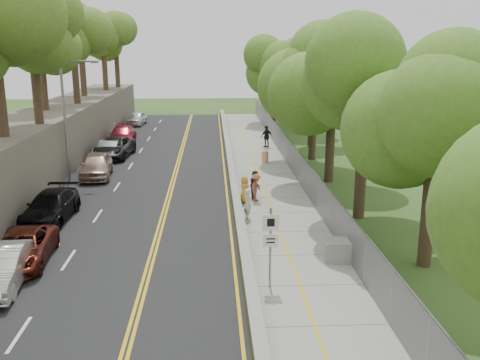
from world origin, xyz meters
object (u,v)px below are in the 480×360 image
at_px(signpost, 271,239).
at_px(construction_barrel, 265,157).
at_px(car_2, 22,248).
at_px(streetlight, 68,112).
at_px(concrete_block, 341,250).
at_px(painter_0, 244,189).
at_px(person_far, 267,137).
at_px(car_1, 1,268).

height_order(signpost, construction_barrel, signpost).
distance_m(construction_barrel, car_2, 22.55).
relative_size(streetlight, concrete_block, 6.02).
height_order(streetlight, concrete_block, streetlight).
xyz_separation_m(concrete_block, painter_0, (-3.55, 8.65, 0.36)).
bearing_deg(streetlight, car_2, -84.14).
bearing_deg(person_far, construction_barrel, 59.34).
distance_m(concrete_block, car_1, 13.42).
height_order(signpost, car_1, signpost).
distance_m(car_2, painter_0, 12.77).
distance_m(streetlight, car_1, 16.97).
bearing_deg(streetlight, signpost, -55.92).
bearing_deg(painter_0, car_2, 107.01).
height_order(streetlight, car_1, streetlight).
bearing_deg(signpost, construction_barrel, 84.90).
relative_size(signpost, car_2, 0.64).
height_order(construction_barrel, painter_0, painter_0).
distance_m(signpost, construction_barrel, 22.00).
xyz_separation_m(streetlight, person_far, (14.20, 10.89, -3.63)).
height_order(streetlight, signpost, streetlight).
xyz_separation_m(concrete_block, car_1, (-13.30, -1.80, 0.29)).
distance_m(construction_barrel, painter_0, 11.09).
bearing_deg(streetlight, concrete_block, -44.79).
bearing_deg(person_far, painter_0, 56.27).
height_order(car_1, car_2, car_1).
bearing_deg(signpost, car_1, 176.81).
distance_m(signpost, car_1, 10.13).
relative_size(construction_barrel, car_1, 0.19).
relative_size(concrete_block, painter_0, 0.83).
height_order(concrete_block, car_2, car_2).
xyz_separation_m(streetlight, construction_barrel, (13.46, 4.85, -4.16)).
distance_m(streetlight, signpost, 20.72).
bearing_deg(construction_barrel, car_2, -122.15).
xyz_separation_m(streetlight, concrete_block, (14.76, -14.66, -4.15)).
relative_size(painter_0, person_far, 0.83).
bearing_deg(signpost, concrete_block, 35.97).
distance_m(concrete_block, car_2, 13.31).
height_order(signpost, painter_0, signpost).
xyz_separation_m(concrete_block, person_far, (-0.56, 25.55, 0.52)).
relative_size(streetlight, car_2, 1.66).
bearing_deg(construction_barrel, streetlight, -160.20).
height_order(signpost, concrete_block, signpost).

